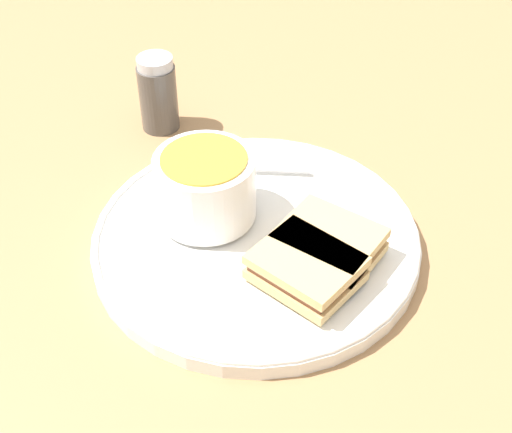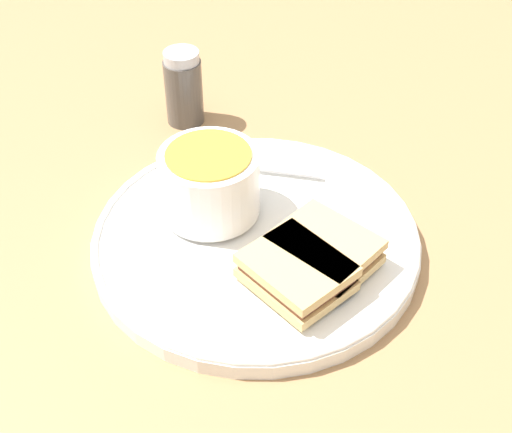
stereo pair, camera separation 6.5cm
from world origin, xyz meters
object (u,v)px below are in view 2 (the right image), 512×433
Objects in this scene: soup_bowl at (210,182)px; spoon at (239,164)px; sandwich_half_far at (324,249)px; sandwich_half_near at (293,273)px; salt_shaker at (184,88)px.

spoon is at bearing -138.36° from soup_bowl.
sandwich_half_far is at bearing 118.47° from soup_bowl.
sandwich_half_far reaches higher than spoon.
spoon is 0.16m from sandwich_half_far.
sandwich_half_near is at bearing 99.48° from soup_bowl.
salt_shaker is (0.00, -0.13, 0.02)m from spoon.
salt_shaker reaches higher than soup_bowl.
salt_shaker is at bearing -105.48° from soup_bowl.
salt_shaker reaches higher than spoon.
sandwich_half_near is 0.96× the size of sandwich_half_far.
soup_bowl is 0.95× the size of sandwich_half_near.
soup_bowl is 1.07× the size of salt_shaker.
soup_bowl is 0.08m from spoon.
soup_bowl reaches higher than sandwich_half_near.
soup_bowl is at bearing -61.53° from sandwich_half_far.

